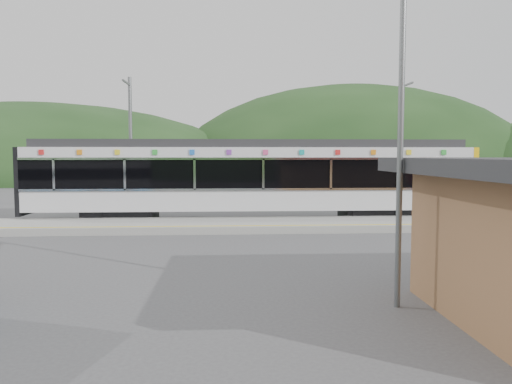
{
  "coord_description": "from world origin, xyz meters",
  "views": [
    {
      "loc": [
        -2.11,
        -17.29,
        3.06
      ],
      "look_at": [
        -1.03,
        1.0,
        1.7
      ],
      "focal_mm": 35.0,
      "sensor_mm": 36.0,
      "label": 1
    }
  ],
  "objects": [
    {
      "name": "hills",
      "position": [
        6.19,
        5.29,
        0.0
      ],
      "size": [
        146.0,
        149.0,
        26.0
      ],
      "color": "#1E3D19",
      "rests_on": "ground"
    },
    {
      "name": "ground",
      "position": [
        0.0,
        0.0,
        0.0
      ],
      "size": [
        120.0,
        120.0,
        0.0
      ],
      "primitive_type": "plane",
      "color": "#4C4C4F",
      "rests_on": "ground"
    },
    {
      "name": "catenary_mast_west",
      "position": [
        -7.0,
        8.56,
        3.65
      ],
      "size": [
        0.18,
        1.8,
        7.0
      ],
      "color": "slate",
      "rests_on": "ground"
    },
    {
      "name": "platform",
      "position": [
        0.0,
        3.3,
        0.15
      ],
      "size": [
        26.0,
        3.2,
        0.3
      ],
      "primitive_type": "cube",
      "color": "#9E9E99",
      "rests_on": "ground"
    },
    {
      "name": "yellow_line",
      "position": [
        0.0,
        2.0,
        0.3
      ],
      "size": [
        26.0,
        0.1,
        0.01
      ],
      "primitive_type": "cube",
      "color": "yellow",
      "rests_on": "platform"
    },
    {
      "name": "catenary_mast_east",
      "position": [
        7.0,
        8.56,
        3.65
      ],
      "size": [
        0.18,
        1.8,
        7.0
      ],
      "color": "slate",
      "rests_on": "ground"
    },
    {
      "name": "lamp_post",
      "position": [
        1.31,
        -7.74,
        3.93
      ],
      "size": [
        0.36,
        1.15,
        6.61
      ],
      "rotation": [
        0.0,
        0.0,
        0.04
      ],
      "color": "slate",
      "rests_on": "ground"
    },
    {
      "name": "train",
      "position": [
        -0.99,
        6.0,
        2.06
      ],
      "size": [
        20.44,
        3.01,
        3.74
      ],
      "color": "black",
      "rests_on": "ground"
    }
  ]
}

